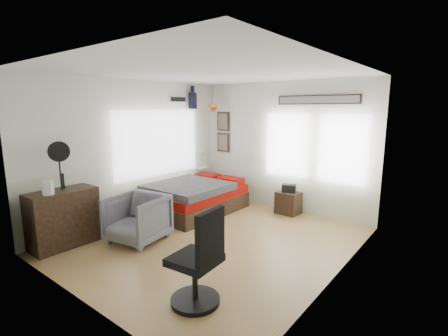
{
  "coord_description": "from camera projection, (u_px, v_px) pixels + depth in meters",
  "views": [
    {
      "loc": [
        3.27,
        -3.89,
        2.15
      ],
      "look_at": [
        -0.1,
        0.4,
        1.15
      ],
      "focal_mm": 26.0,
      "sensor_mm": 36.0,
      "label": 1
    }
  ],
  "objects": [
    {
      "name": "ground_plane",
      "position": [
        214.0,
        240.0,
        5.38
      ],
      "size": [
        4.0,
        4.5,
        0.01
      ],
      "primitive_type": "cube",
      "color": "#9D7848"
    },
    {
      "name": "room_shell",
      "position": [
        217.0,
        142.0,
        5.28
      ],
      "size": [
        4.02,
        4.52,
        2.71
      ],
      "color": "silver",
      "rests_on": "ground_plane"
    },
    {
      "name": "wall_decor",
      "position": [
        232.0,
        111.0,
        7.19
      ],
      "size": [
        3.55,
        1.32,
        1.44
      ],
      "color": "#3A281C",
      "rests_on": "room_shell"
    },
    {
      "name": "bed",
      "position": [
        195.0,
        197.0,
        6.83
      ],
      "size": [
        1.46,
        2.0,
        0.64
      ],
      "rotation": [
        0.0,
        0.0,
        0.0
      ],
      "color": "black",
      "rests_on": "ground_plane"
    },
    {
      "name": "dresser",
      "position": [
        63.0,
        218.0,
        5.11
      ],
      "size": [
        0.48,
        1.0,
        0.9
      ],
      "primitive_type": "cube",
      "color": "black",
      "rests_on": "ground_plane"
    },
    {
      "name": "armchair",
      "position": [
        137.0,
        218.0,
        5.29
      ],
      "size": [
        0.95,
        0.97,
        0.77
      ],
      "primitive_type": "imported",
      "rotation": [
        0.0,
        0.0,
        0.16
      ],
      "color": "slate",
      "rests_on": "ground_plane"
    },
    {
      "name": "nightstand",
      "position": [
        288.0,
        203.0,
        6.72
      ],
      "size": [
        0.48,
        0.39,
        0.46
      ],
      "primitive_type": "cube",
      "rotation": [
        0.0,
        0.0,
        -0.06
      ],
      "color": "black",
      "rests_on": "ground_plane"
    },
    {
      "name": "task_chair",
      "position": [
        199.0,
        266.0,
        3.54
      ],
      "size": [
        0.56,
        0.56,
        1.12
      ],
      "rotation": [
        0.0,
        0.0,
        0.09
      ],
      "color": "black",
      "rests_on": "ground_plane"
    },
    {
      "name": "kettle",
      "position": [
        48.0,
        187.0,
        4.77
      ],
      "size": [
        0.19,
        0.16,
        0.22
      ],
      "rotation": [
        0.0,
        0.0,
        -0.08
      ],
      "color": "silver",
      "rests_on": "dresser"
    },
    {
      "name": "bottle",
      "position": [
        62.0,
        181.0,
        5.12
      ],
      "size": [
        0.06,
        0.06,
        0.25
      ],
      "primitive_type": "cylinder",
      "color": "black",
      "rests_on": "dresser"
    },
    {
      "name": "stand_fan",
      "position": [
        59.0,
        152.0,
        4.93
      ],
      "size": [
        0.15,
        0.31,
        0.77
      ],
      "rotation": [
        0.0,
        0.0,
        -0.25
      ],
      "color": "black",
      "rests_on": "dresser"
    },
    {
      "name": "black_bag",
      "position": [
        289.0,
        188.0,
        6.66
      ],
      "size": [
        0.32,
        0.27,
        0.16
      ],
      "primitive_type": "cube",
      "rotation": [
        0.0,
        0.0,
        0.38
      ],
      "color": "black",
      "rests_on": "nightstand"
    }
  ]
}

